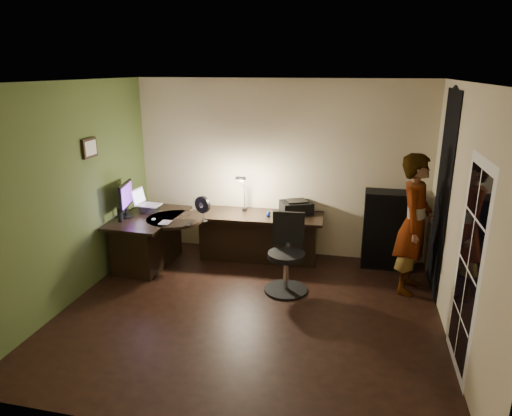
% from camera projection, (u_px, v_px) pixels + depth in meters
% --- Properties ---
extents(floor, '(4.50, 4.00, 0.01)m').
position_uv_depth(floor, '(249.00, 313.00, 5.53)').
color(floor, black).
rests_on(floor, ground).
extents(ceiling, '(4.50, 4.00, 0.01)m').
position_uv_depth(ceiling, '(248.00, 81.00, 4.73)').
color(ceiling, silver).
rests_on(ceiling, floor).
extents(wall_back, '(4.50, 0.01, 2.70)m').
position_uv_depth(wall_back, '(279.00, 169.00, 7.00)').
color(wall_back, beige).
rests_on(wall_back, floor).
extents(wall_front, '(4.50, 0.01, 2.70)m').
position_uv_depth(wall_front, '(182.00, 285.00, 3.26)').
color(wall_front, beige).
rests_on(wall_front, floor).
extents(wall_left, '(0.01, 4.00, 2.70)m').
position_uv_depth(wall_left, '(71.00, 194.00, 5.61)').
color(wall_left, beige).
rests_on(wall_left, floor).
extents(wall_right, '(0.01, 4.00, 2.70)m').
position_uv_depth(wall_right, '(463.00, 220.00, 4.65)').
color(wall_right, beige).
rests_on(wall_right, floor).
extents(green_wall_overlay, '(0.00, 4.00, 2.70)m').
position_uv_depth(green_wall_overlay, '(72.00, 194.00, 5.60)').
color(green_wall_overlay, '#445828').
rests_on(green_wall_overlay, floor).
extents(arched_doorway, '(0.01, 0.90, 2.60)m').
position_uv_depth(arched_doorway, '(442.00, 195.00, 5.74)').
color(arched_doorway, black).
rests_on(arched_doorway, floor).
extents(french_door, '(0.02, 0.92, 2.10)m').
position_uv_depth(french_door, '(468.00, 269.00, 4.23)').
color(french_door, white).
rests_on(french_door, floor).
extents(framed_picture, '(0.04, 0.30, 0.25)m').
position_uv_depth(framed_picture, '(89.00, 148.00, 5.87)').
color(framed_picture, black).
rests_on(framed_picture, wall_left).
extents(desk_left, '(0.87, 1.36, 0.76)m').
position_uv_depth(desk_left, '(150.00, 241.00, 6.77)').
color(desk_left, black).
rests_on(desk_left, floor).
extents(desk_right, '(1.98, 0.77, 0.73)m').
position_uv_depth(desk_right, '(258.00, 237.00, 6.95)').
color(desk_right, black).
rests_on(desk_right, floor).
extents(cabinet, '(0.76, 0.38, 1.15)m').
position_uv_depth(cabinet, '(390.00, 230.00, 6.66)').
color(cabinet, black).
rests_on(cabinet, floor).
extents(laptop_stand, '(0.29, 0.27, 0.10)m').
position_uv_depth(laptop_stand, '(150.00, 208.00, 6.84)').
color(laptop_stand, silver).
rests_on(laptop_stand, desk_left).
extents(laptop, '(0.37, 0.35, 0.24)m').
position_uv_depth(laptop, '(149.00, 197.00, 6.79)').
color(laptop, silver).
rests_on(laptop, laptop_stand).
extents(monitor, '(0.22, 0.57, 0.37)m').
position_uv_depth(monitor, '(125.00, 204.00, 6.57)').
color(monitor, black).
rests_on(monitor, desk_left).
extents(mouse, '(0.08, 0.10, 0.03)m').
position_uv_depth(mouse, '(154.00, 219.00, 6.46)').
color(mouse, silver).
rests_on(mouse, desk_left).
extents(phone, '(0.07, 0.14, 0.01)m').
position_uv_depth(phone, '(188.00, 224.00, 6.28)').
color(phone, black).
rests_on(phone, desk_left).
extents(pen, '(0.02, 0.14, 0.01)m').
position_uv_depth(pen, '(190.00, 214.00, 6.73)').
color(pen, black).
rests_on(pen, desk_left).
extents(speaker, '(0.08, 0.08, 0.19)m').
position_uv_depth(speaker, '(120.00, 215.00, 6.38)').
color(speaker, black).
rests_on(speaker, desk_left).
extents(notepad, '(0.15, 0.20, 0.01)m').
position_uv_depth(notepad, '(165.00, 223.00, 6.35)').
color(notepad, silver).
rests_on(notepad, desk_left).
extents(desk_fan, '(0.28, 0.21, 0.38)m').
position_uv_depth(desk_fan, '(203.00, 209.00, 6.50)').
color(desk_fan, black).
rests_on(desk_fan, desk_right).
extents(headphones, '(0.22, 0.13, 0.10)m').
position_uv_depth(headphones, '(274.00, 214.00, 6.72)').
color(headphones, '#10399B').
rests_on(headphones, desk_right).
extents(printer, '(0.56, 0.51, 0.20)m').
position_uv_depth(printer, '(296.00, 207.00, 6.90)').
color(printer, black).
rests_on(printer, desk_right).
extents(desk_lamp, '(0.19, 0.30, 0.63)m').
position_uv_depth(desk_lamp, '(244.00, 192.00, 6.91)').
color(desk_lamp, black).
rests_on(desk_lamp, desk_right).
extents(office_chair, '(0.61, 0.61, 1.03)m').
position_uv_depth(office_chair, '(286.00, 255.00, 5.91)').
color(office_chair, black).
rests_on(office_chair, floor).
extents(person, '(0.60, 0.75, 1.84)m').
position_uv_depth(person, '(414.00, 224.00, 5.84)').
color(person, '#D8A88C').
rests_on(person, floor).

